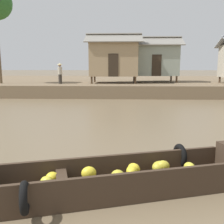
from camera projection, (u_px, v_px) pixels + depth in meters
ground_plane at (105, 125)px, 10.48m from camera, size 300.00×300.00×0.00m
riverbank_strip at (116, 84)px, 28.37m from camera, size 160.00×20.00×0.95m
banana_boat at (118, 177)px, 4.84m from camera, size 5.72×2.54×0.91m
stilt_house_left at (114, 58)px, 21.73m from camera, size 4.65×3.17×4.11m
stilt_house_mid_left at (155, 59)px, 23.14m from camera, size 4.63×3.43×4.01m
vendor_person at (60, 72)px, 20.73m from camera, size 0.44×0.44×1.66m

